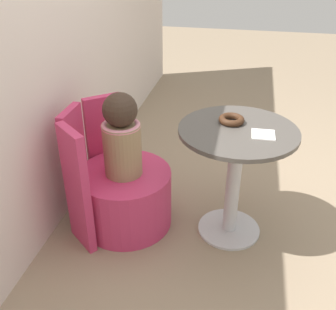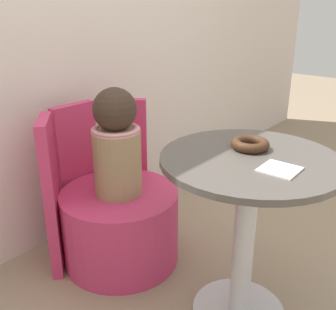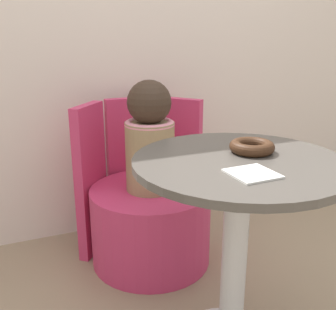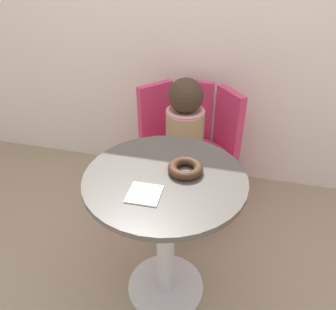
{
  "view_description": "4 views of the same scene",
  "coord_description": "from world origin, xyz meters",
  "px_view_note": "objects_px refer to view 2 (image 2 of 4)",
  "views": [
    {
      "loc": [
        -2.0,
        -0.04,
        1.7
      ],
      "look_at": [
        -0.1,
        0.37,
        0.58
      ],
      "focal_mm": 42.0,
      "sensor_mm": 36.0,
      "label": 1
    },
    {
      "loc": [
        -1.22,
        -0.64,
        1.27
      ],
      "look_at": [
        -0.03,
        0.36,
        0.66
      ],
      "focal_mm": 42.0,
      "sensor_mm": 36.0,
      "label": 2
    },
    {
      "loc": [
        -0.65,
        -1.0,
        1.11
      ],
      "look_at": [
        -0.07,
        0.37,
        0.64
      ],
      "focal_mm": 42.0,
      "sensor_mm": 36.0,
      "label": 3
    },
    {
      "loc": [
        0.29,
        -1.06,
        1.53
      ],
      "look_at": [
        -0.06,
        0.34,
        0.6
      ],
      "focal_mm": 35.0,
      "sensor_mm": 36.0,
      "label": 4
    }
  ],
  "objects_px": {
    "child_figure": "(116,144)",
    "donut": "(250,144)",
    "tub_chair": "(121,226)",
    "round_table": "(247,207)"
  },
  "relations": [
    {
      "from": "donut",
      "to": "child_figure",
      "type": "bearing_deg",
      "value": 101.49
    },
    {
      "from": "tub_chair",
      "to": "donut",
      "type": "relative_size",
      "value": 3.97
    },
    {
      "from": "round_table",
      "to": "tub_chair",
      "type": "xyz_separation_m",
      "value": [
        -0.05,
        0.67,
        -0.33
      ]
    },
    {
      "from": "child_figure",
      "to": "donut",
      "type": "bearing_deg",
      "value": -78.51
    },
    {
      "from": "tub_chair",
      "to": "donut",
      "type": "height_order",
      "value": "donut"
    },
    {
      "from": "tub_chair",
      "to": "child_figure",
      "type": "bearing_deg",
      "value": 180.0
    },
    {
      "from": "child_figure",
      "to": "donut",
      "type": "xyz_separation_m",
      "value": [
        0.13,
        -0.63,
        0.11
      ]
    },
    {
      "from": "round_table",
      "to": "child_figure",
      "type": "xyz_separation_m",
      "value": [
        -0.05,
        0.67,
        0.12
      ]
    },
    {
      "from": "donut",
      "to": "round_table",
      "type": "bearing_deg",
      "value": -148.44
    },
    {
      "from": "tub_chair",
      "to": "donut",
      "type": "bearing_deg",
      "value": -78.51
    }
  ]
}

